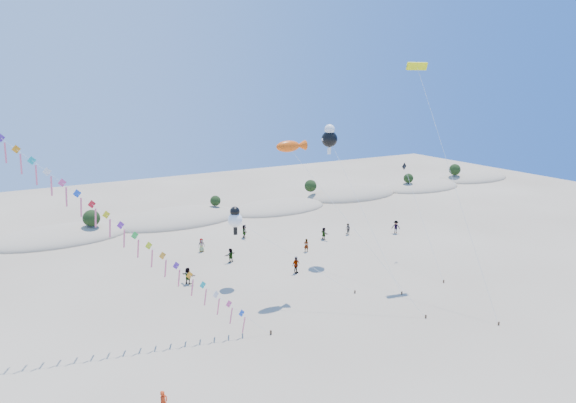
# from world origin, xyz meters

# --- Properties ---
(ground) EXTENTS (160.00, 160.00, 0.00)m
(ground) POSITION_xyz_m (0.00, 0.00, 0.00)
(ground) COLOR gray
(ground) RESTS_ON ground
(dune_ridge) EXTENTS (145.30, 11.49, 5.57)m
(dune_ridge) POSITION_xyz_m (1.06, 45.14, 0.11)
(dune_ridge) COLOR gray
(dune_ridge) RESTS_ON ground
(kite_train) EXTENTS (23.83, 12.14, 22.31)m
(kite_train) POSITION_xyz_m (-15.81, 15.50, 11.59)
(kite_train) COLOR #3F2D1E
(kite_train) RESTS_ON ground
(fish_kite) EXTENTS (8.51, 11.89, 14.57)m
(fish_kite) POSITION_xyz_m (2.69, 16.30, 13.99)
(fish_kite) COLOR #3F2D1E
(fish_kite) RESTS_ON ground
(cartoon_kite_low) EXTENTS (9.58, 8.94, 7.91)m
(cartoon_kite_low) POSITION_xyz_m (-1.45, 20.22, 6.72)
(cartoon_kite_low) COLOR #3F2D1E
(cartoon_kite_low) RESTS_ON ground
(cartoon_kite_high) EXTENTS (2.00, 13.63, 15.27)m
(cartoon_kite_high) POSITION_xyz_m (11.02, 22.32, 13.82)
(cartoon_kite_high) COLOR #3F2D1E
(cartoon_kite_high) RESTS_ON ground
(parafoil_kite) EXTENTS (3.33, 14.16, 21.71)m
(parafoil_kite) POSITION_xyz_m (16.10, 14.45, 20.82)
(parafoil_kite) COLOR #3F2D1E
(parafoil_kite) RESTS_ON ground
(dark_kite) EXTENTS (2.85, 9.36, 10.84)m
(dark_kite) POSITION_xyz_m (18.35, 15.99, 7.18)
(dark_kite) COLOR #3F2D1E
(dark_kite) RESTS_ON ground
(flyer_foreground) EXTENTS (0.70, 0.63, 1.60)m
(flyer_foreground) POSITION_xyz_m (-13.41, 3.75, 0.80)
(flyer_foreground) COLOR red
(flyer_foreground) RESTS_ON ground
(beachgoers) EXTENTS (30.97, 14.96, 1.84)m
(beachgoers) POSITION_xyz_m (7.20, 26.24, 0.85)
(beachgoers) COLOR slate
(beachgoers) RESTS_ON ground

